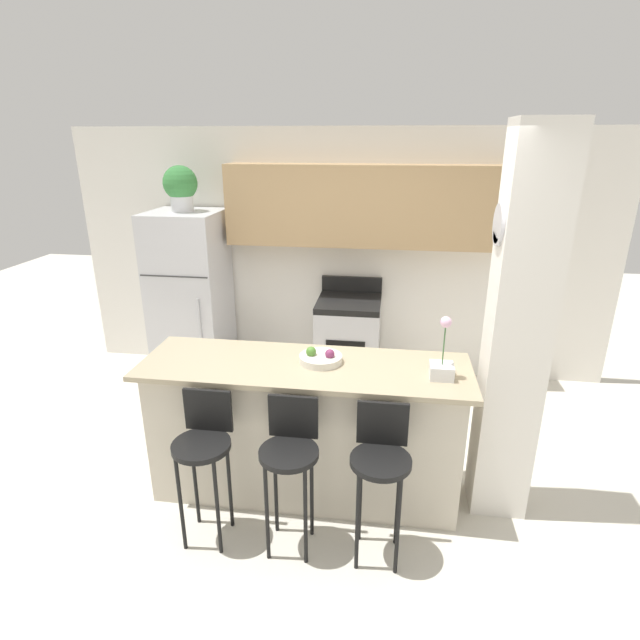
% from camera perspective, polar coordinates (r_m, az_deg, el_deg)
% --- Properties ---
extents(ground_plane, '(14.00, 14.00, 0.00)m').
position_cam_1_polar(ground_plane, '(3.90, -1.63, -18.65)').
color(ground_plane, beige).
extents(wall_back, '(5.60, 0.38, 2.55)m').
position_cam_1_polar(wall_back, '(5.14, 3.49, 9.73)').
color(wall_back, white).
rests_on(wall_back, ground_plane).
extents(pillar_right, '(0.38, 0.32, 2.55)m').
position_cam_1_polar(pillar_right, '(3.36, 21.58, -1.60)').
color(pillar_right, white).
rests_on(pillar_right, ground_plane).
extents(counter_bar, '(2.22, 0.70, 1.01)m').
position_cam_1_polar(counter_bar, '(3.60, -1.71, -12.32)').
color(counter_bar, beige).
rests_on(counter_bar, ground_plane).
extents(refrigerator, '(0.71, 0.73, 1.76)m').
position_cam_1_polar(refrigerator, '(5.37, -14.55, 2.56)').
color(refrigerator, silver).
rests_on(refrigerator, ground_plane).
extents(stove_range, '(0.63, 0.66, 1.07)m').
position_cam_1_polar(stove_range, '(5.16, 3.25, -2.46)').
color(stove_range, silver).
rests_on(stove_range, ground_plane).
extents(bar_stool_left, '(0.36, 0.36, 0.99)m').
position_cam_1_polar(bar_stool_left, '(3.23, -13.13, -13.85)').
color(bar_stool_left, black).
rests_on(bar_stool_left, ground_plane).
extents(bar_stool_mid, '(0.36, 0.36, 0.99)m').
position_cam_1_polar(bar_stool_mid, '(3.09, -3.43, -14.98)').
color(bar_stool_mid, black).
rests_on(bar_stool_mid, ground_plane).
extents(bar_stool_right, '(0.36, 0.36, 0.99)m').
position_cam_1_polar(bar_stool_right, '(3.05, 6.95, -15.74)').
color(bar_stool_right, black).
rests_on(bar_stool_right, ground_plane).
extents(potted_plant_on_fridge, '(0.33, 0.33, 0.44)m').
position_cam_1_polar(potted_plant_on_fridge, '(5.16, -15.66, 14.50)').
color(potted_plant_on_fridge, silver).
rests_on(potted_plant_on_fridge, refrigerator).
extents(orchid_vase, '(0.15, 0.15, 0.41)m').
position_cam_1_polar(orchid_vase, '(3.24, 13.79, -4.89)').
color(orchid_vase, white).
rests_on(orchid_vase, counter_bar).
extents(fruit_bowl, '(0.29, 0.29, 0.11)m').
position_cam_1_polar(fruit_bowl, '(3.38, 0.05, -4.36)').
color(fruit_bowl, silver).
rests_on(fruit_bowl, counter_bar).
extents(trash_bin, '(0.28, 0.28, 0.38)m').
position_cam_1_polar(trash_bin, '(5.21, -9.04, -5.77)').
color(trash_bin, '#59595B').
rests_on(trash_bin, ground_plane).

